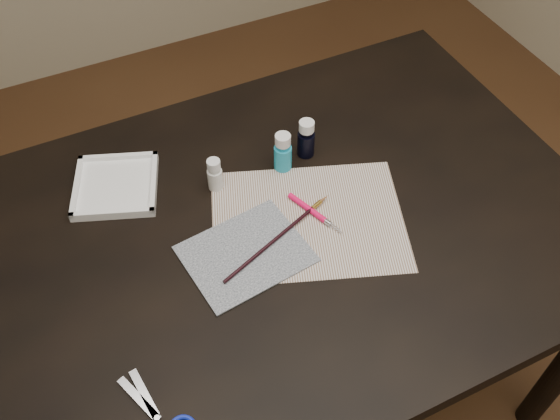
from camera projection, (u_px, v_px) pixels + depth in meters
name	position (u px, v px, depth m)	size (l,w,h in m)	color
ground	(280.00, 386.00, 1.84)	(3.50, 3.50, 0.02)	#422614
table	(280.00, 320.00, 1.55)	(1.30, 0.90, 0.75)	black
paper	(308.00, 220.00, 1.27)	(0.39, 0.30, 0.00)	silver
canvas	(246.00, 254.00, 1.21)	(0.23, 0.18, 0.00)	black
paint_bottle_white	(215.00, 174.00, 1.30)	(0.03, 0.03, 0.08)	silver
paint_bottle_cyan	(283.00, 152.00, 1.33)	(0.04, 0.04, 0.09)	#1F9CBE
paint_bottle_navy	(306.00, 138.00, 1.36)	(0.04, 0.04, 0.09)	black
paintbrush	(279.00, 236.00, 1.23)	(0.30, 0.01, 0.01)	black
craft_knife	(316.00, 214.00, 1.27)	(0.15, 0.01, 0.01)	#FF0E55
scissors	(148.00, 413.00, 1.01)	(0.18, 0.09, 0.01)	silver
palette_tray	(116.00, 185.00, 1.32)	(0.17, 0.17, 0.02)	white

